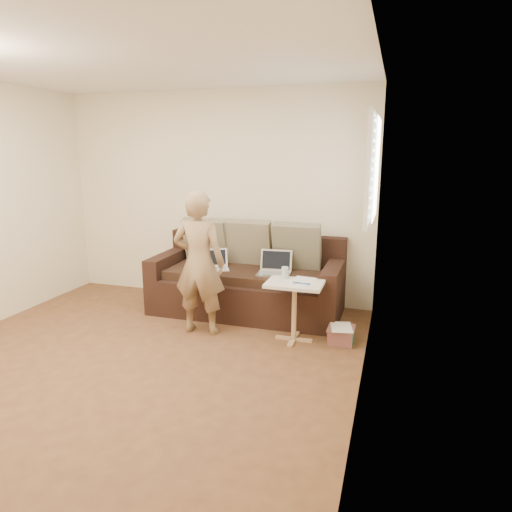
% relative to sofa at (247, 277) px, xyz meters
% --- Properties ---
extents(floor, '(4.50, 4.50, 0.00)m').
position_rel_sofa_xyz_m(floor, '(-0.57, -1.77, -0.42)').
color(floor, '#53321E').
rests_on(floor, ground).
extents(ceiling, '(4.50, 4.50, 0.00)m').
position_rel_sofa_xyz_m(ceiling, '(-0.57, -1.77, 2.18)').
color(ceiling, white).
rests_on(ceiling, wall_back).
extents(wall_back, '(4.00, 0.00, 4.00)m').
position_rel_sofa_xyz_m(wall_back, '(-0.57, 0.48, 0.87)').
color(wall_back, beige).
rests_on(wall_back, ground).
extents(wall_right, '(0.00, 4.50, 4.50)m').
position_rel_sofa_xyz_m(wall_right, '(1.43, -1.77, 0.87)').
color(wall_right, beige).
rests_on(wall_right, ground).
extents(window_blinds, '(0.12, 0.88, 1.08)m').
position_rel_sofa_xyz_m(window_blinds, '(1.38, -0.27, 1.28)').
color(window_blinds, white).
rests_on(window_blinds, wall_right).
extents(sofa, '(2.20, 0.95, 0.85)m').
position_rel_sofa_xyz_m(sofa, '(0.00, 0.00, 0.00)').
color(sofa, black).
rests_on(sofa, ground).
extents(pillow_left, '(0.55, 0.29, 0.57)m').
position_rel_sofa_xyz_m(pillow_left, '(-0.60, 0.22, 0.37)').
color(pillow_left, '#6E6851').
rests_on(pillow_left, sofa).
extents(pillow_mid, '(0.55, 0.27, 0.57)m').
position_rel_sofa_xyz_m(pillow_mid, '(-0.05, 0.25, 0.37)').
color(pillow_mid, '#797756').
rests_on(pillow_mid, sofa).
extents(pillow_right, '(0.55, 0.28, 0.57)m').
position_rel_sofa_xyz_m(pillow_right, '(0.55, 0.19, 0.37)').
color(pillow_right, '#6E6851').
rests_on(pillow_right, sofa).
extents(laptop_silver, '(0.38, 0.29, 0.24)m').
position_rel_sofa_xyz_m(laptop_silver, '(0.36, -0.12, 0.10)').
color(laptop_silver, '#B7BABC').
rests_on(laptop_silver, sofa).
extents(laptop_white, '(0.38, 0.35, 0.23)m').
position_rel_sofa_xyz_m(laptop_white, '(-0.35, -0.12, 0.10)').
color(laptop_white, white).
rests_on(laptop_white, sofa).
extents(person, '(0.57, 0.40, 1.50)m').
position_rel_sofa_xyz_m(person, '(-0.27, -0.73, 0.32)').
color(person, olive).
rests_on(person, ground).
extents(side_table, '(0.55, 0.39, 0.61)m').
position_rel_sofa_xyz_m(side_table, '(0.71, -0.65, -0.12)').
color(side_table, silver).
rests_on(side_table, ground).
extents(drinking_glass, '(0.07, 0.07, 0.12)m').
position_rel_sofa_xyz_m(drinking_glass, '(0.59, -0.55, 0.25)').
color(drinking_glass, silver).
rests_on(drinking_glass, side_table).
extents(scissors, '(0.19, 0.12, 0.02)m').
position_rel_sofa_xyz_m(scissors, '(0.79, -0.70, 0.19)').
color(scissors, silver).
rests_on(scissors, side_table).
extents(paper_on_table, '(0.25, 0.33, 0.00)m').
position_rel_sofa_xyz_m(paper_on_table, '(0.77, -0.59, 0.19)').
color(paper_on_table, white).
rests_on(paper_on_table, side_table).
extents(striped_box, '(0.26, 0.26, 0.17)m').
position_rel_sofa_xyz_m(striped_box, '(1.18, -0.58, -0.34)').
color(striped_box, red).
rests_on(striped_box, ground).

